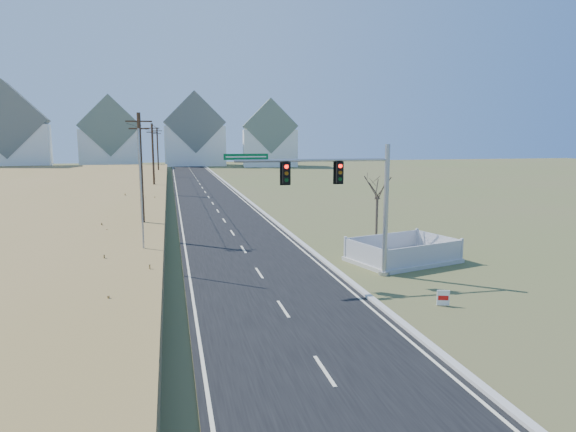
{
  "coord_description": "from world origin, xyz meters",
  "views": [
    {
      "loc": [
        -4.54,
        -22.55,
        7.35
      ],
      "look_at": [
        1.19,
        2.25,
        3.4
      ],
      "focal_mm": 32.0,
      "sensor_mm": 36.0,
      "label": 1
    }
  ],
  "objects_px": {
    "fence_enclosure": "(403,257)",
    "flagpole": "(142,216)",
    "open_sign": "(443,298)",
    "bare_tree": "(378,185)",
    "traffic_signal_mast": "(353,196)"
  },
  "relations": [
    {
      "from": "fence_enclosure",
      "to": "flagpole",
      "type": "height_order",
      "value": "flagpole"
    },
    {
      "from": "fence_enclosure",
      "to": "flagpole",
      "type": "xyz_separation_m",
      "value": [
        -14.86,
        1.11,
        2.83
      ]
    },
    {
      "from": "fence_enclosure",
      "to": "open_sign",
      "type": "bearing_deg",
      "value": -118.89
    },
    {
      "from": "traffic_signal_mast",
      "to": "open_sign",
      "type": "relative_size",
      "value": 12.86
    },
    {
      "from": "fence_enclosure",
      "to": "open_sign",
      "type": "relative_size",
      "value": 10.02
    },
    {
      "from": "traffic_signal_mast",
      "to": "bare_tree",
      "type": "xyz_separation_m",
      "value": [
        3.99,
        6.19,
        -0.1
      ]
    },
    {
      "from": "traffic_signal_mast",
      "to": "open_sign",
      "type": "height_order",
      "value": "traffic_signal_mast"
    },
    {
      "from": "open_sign",
      "to": "bare_tree",
      "type": "distance_m",
      "value": 12.28
    },
    {
      "from": "traffic_signal_mast",
      "to": "flagpole",
      "type": "height_order",
      "value": "flagpole"
    },
    {
      "from": "flagpole",
      "to": "bare_tree",
      "type": "relative_size",
      "value": 1.49
    },
    {
      "from": "fence_enclosure",
      "to": "open_sign",
      "type": "xyz_separation_m",
      "value": [
        -1.83,
        -7.88,
        0.09
      ]
    },
    {
      "from": "traffic_signal_mast",
      "to": "flagpole",
      "type": "bearing_deg",
      "value": 162.49
    },
    {
      "from": "traffic_signal_mast",
      "to": "open_sign",
      "type": "distance_m",
      "value": 7.04
    },
    {
      "from": "fence_enclosure",
      "to": "bare_tree",
      "type": "distance_m",
      "value": 5.37
    },
    {
      "from": "traffic_signal_mast",
      "to": "fence_enclosure",
      "type": "relative_size",
      "value": 1.28
    }
  ]
}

